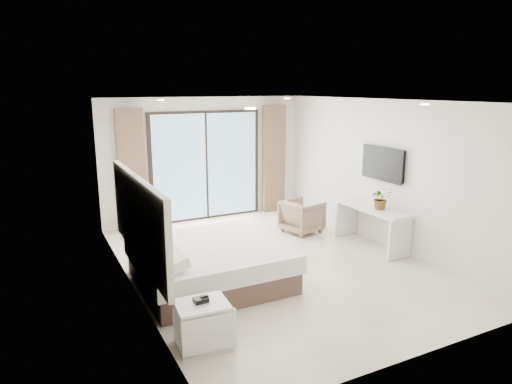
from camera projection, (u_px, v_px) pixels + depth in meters
ground at (273, 263)px, 7.69m from camera, size 6.20×6.20×0.00m
room_shell at (243, 166)px, 7.87m from camera, size 4.62×6.22×2.72m
bed at (209, 264)px, 6.86m from camera, size 2.14×2.03×0.74m
nightstand at (202, 325)px, 5.19m from camera, size 0.62×0.53×0.53m
phone at (201, 300)px, 5.15m from camera, size 0.16×0.13×0.05m
console_desk at (371, 217)px, 8.41m from camera, size 0.51×1.64×0.77m
plant at (381, 200)px, 8.13m from camera, size 0.48×0.51×0.32m
armchair at (302, 215)px, 9.30m from camera, size 0.81×0.84×0.73m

